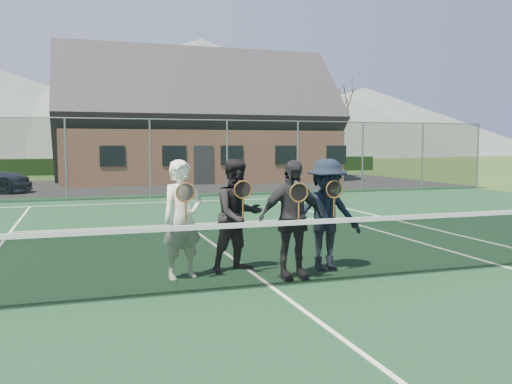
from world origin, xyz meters
TOP-DOWN VIEW (x-y plane):
  - ground at (0.00, 20.00)m, footprint 220.00×220.00m
  - court_surface at (0.00, 0.00)m, footprint 30.00×30.00m
  - tarmac_carpark at (-4.00, 20.00)m, footprint 40.00×12.00m
  - hedge_row at (0.00, 32.00)m, footprint 40.00×1.20m
  - hill_centre at (20.00, 95.00)m, footprint 120.00×120.00m
  - hill_east at (55.00, 95.00)m, footprint 90.00×90.00m
  - court_markings at (0.00, 0.00)m, footprint 11.03×23.83m
  - tennis_net at (0.00, 0.00)m, footprint 11.68×0.08m
  - perimeter_fence at (0.00, 13.50)m, footprint 30.07×0.07m
  - clubhouse at (4.00, 24.00)m, footprint 15.60×8.20m
  - tree_c at (2.00, 33.00)m, footprint 3.20×3.20m
  - tree_d at (12.00, 33.00)m, footprint 3.20×3.20m
  - tree_e at (18.00, 33.00)m, footprint 3.20×3.20m
  - player_a at (-1.10, 0.92)m, footprint 0.76×0.61m
  - player_b at (-0.16, 1.12)m, footprint 1.02×0.89m
  - player_c at (0.46, 0.39)m, footprint 1.07×0.53m
  - player_d at (1.22, 0.75)m, footprint 1.18×0.69m

SIDE VIEW (x-z plane):
  - ground at x=0.00m, z-range 0.00..0.00m
  - tarmac_carpark at x=-4.00m, z-range 0.00..0.01m
  - court_surface at x=0.00m, z-range 0.00..0.02m
  - court_markings at x=0.00m, z-range 0.02..0.03m
  - tennis_net at x=0.00m, z-range -0.01..1.09m
  - hedge_row at x=0.00m, z-range 0.00..1.10m
  - player_d at x=1.22m, z-range 0.02..1.82m
  - player_b at x=-0.16m, z-range 0.02..1.82m
  - player_c at x=0.46m, z-range 0.02..1.82m
  - player_a at x=-1.10m, z-range 0.02..1.82m
  - perimeter_fence at x=0.00m, z-range 0.01..3.03m
  - clubhouse at x=4.00m, z-range 0.14..7.84m
  - tree_c at x=2.00m, z-range 1.91..9.68m
  - tree_d at x=12.00m, z-range 1.91..9.68m
  - tree_e at x=18.00m, z-range 1.91..9.68m
  - hill_east at x=55.00m, z-range 0.00..14.00m
  - hill_centre at x=20.00m, z-range 0.00..22.00m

